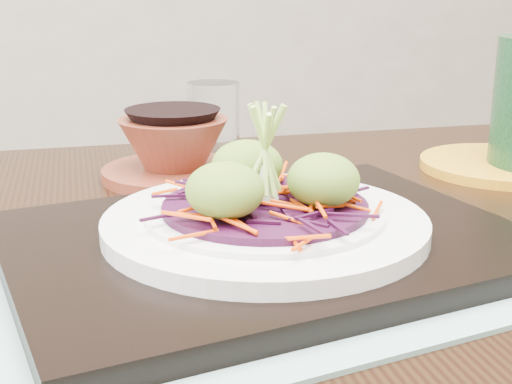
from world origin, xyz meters
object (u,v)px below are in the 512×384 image
object	(u,v)px
white_plate	(265,222)
terracotta_bowl_set	(174,152)
water_glass	(214,119)
yellow_plate	(500,165)
dining_table	(280,365)
serving_tray	(265,243)

from	to	relation	value
white_plate	terracotta_bowl_set	xyz separation A→B (m)	(-0.01, 0.25, 0.00)
white_plate	water_glass	bearing A→B (deg)	79.65
terracotta_bowl_set	yellow_plate	size ratio (longest dim) A/B	1.15
yellow_plate	water_glass	bearing A→B (deg)	147.50
dining_table	yellow_plate	distance (m)	0.38
terracotta_bowl_set	yellow_plate	distance (m)	0.37
yellow_plate	dining_table	bearing A→B (deg)	-155.90
terracotta_bowl_set	white_plate	bearing A→B (deg)	-87.76
water_glass	terracotta_bowl_set	size ratio (longest dim) A/B	0.43
dining_table	serving_tray	xyz separation A→B (m)	(-0.02, -0.01, 0.12)
dining_table	white_plate	xyz separation A→B (m)	(-0.02, -0.01, 0.13)
dining_table	serving_tray	distance (m)	0.12
serving_tray	water_glass	distance (m)	0.35
water_glass	white_plate	bearing A→B (deg)	-100.35
white_plate	yellow_plate	xyz separation A→B (m)	(0.35, 0.16, -0.02)
white_plate	yellow_plate	world-z (taller)	white_plate
dining_table	water_glass	distance (m)	0.36
serving_tray	terracotta_bowl_set	world-z (taller)	terracotta_bowl_set
dining_table	serving_tray	size ratio (longest dim) A/B	3.47
water_glass	terracotta_bowl_set	bearing A→B (deg)	-129.15
serving_tray	dining_table	bearing A→B (deg)	24.81
water_glass	yellow_plate	size ratio (longest dim) A/B	0.50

